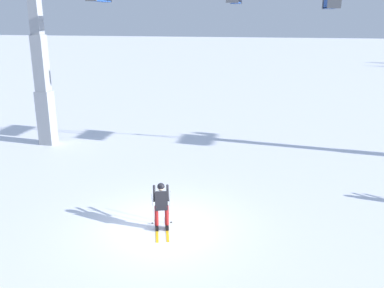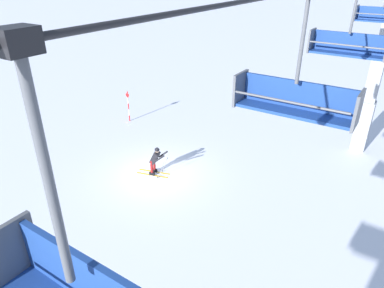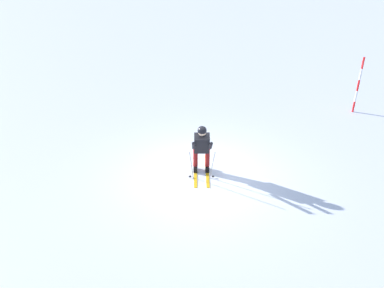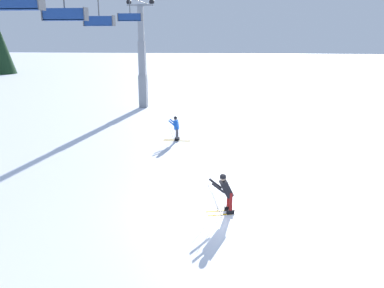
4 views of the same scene
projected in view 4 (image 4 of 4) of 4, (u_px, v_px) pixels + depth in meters
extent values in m
plane|color=white|center=(224.00, 212.00, 15.06)|extent=(260.00, 260.00, 0.00)
cube|color=yellow|center=(230.00, 214.00, 14.91)|extent=(0.57, 1.69, 0.01)
cube|color=black|center=(230.00, 212.00, 14.89)|extent=(0.18, 0.30, 0.16)
cylinder|color=maroon|center=(231.00, 201.00, 14.78)|extent=(0.13, 0.13, 0.69)
cube|color=yellow|center=(228.00, 210.00, 15.24)|extent=(0.57, 1.69, 0.01)
cube|color=black|center=(228.00, 208.00, 15.22)|extent=(0.18, 0.30, 0.16)
cylinder|color=maroon|center=(228.00, 198.00, 15.10)|extent=(0.13, 0.13, 0.69)
cube|color=black|center=(226.00, 188.00, 14.79)|extent=(0.55, 0.61, 0.69)
sphere|color=beige|center=(223.00, 178.00, 14.66)|extent=(0.23, 0.23, 0.23)
sphere|color=black|center=(223.00, 177.00, 14.65)|extent=(0.25, 0.25, 0.25)
cylinder|color=black|center=(218.00, 188.00, 14.48)|extent=(0.23, 0.52, 0.45)
cylinder|color=gray|center=(217.00, 205.00, 14.60)|extent=(0.26, 0.42, 1.20)
cylinder|color=black|center=(222.00, 215.00, 14.70)|extent=(0.07, 0.07, 0.01)
cylinder|color=black|center=(215.00, 184.00, 14.92)|extent=(0.23, 0.52, 0.45)
cylinder|color=gray|center=(214.00, 199.00, 15.12)|extent=(0.04, 0.48, 1.20)
cylinder|color=black|center=(218.00, 208.00, 15.31)|extent=(0.07, 0.07, 0.01)
cube|color=gray|center=(143.00, 91.00, 36.34)|extent=(0.71, 0.71, 2.96)
cube|color=gray|center=(142.00, 58.00, 35.55)|extent=(0.59, 0.59, 2.96)
cube|color=gray|center=(141.00, 24.00, 34.76)|extent=(0.48, 0.48, 2.96)
cube|color=gray|center=(140.00, 5.00, 34.34)|extent=(0.28, 2.38, 0.18)
cylinder|color=black|center=(129.00, 2.00, 34.38)|extent=(0.10, 0.44, 0.44)
cylinder|color=black|center=(152.00, 2.00, 34.16)|extent=(0.10, 0.44, 0.44)
cube|color=navy|center=(18.00, 9.00, 15.34)|extent=(0.45, 1.96, 0.06)
cube|color=navy|center=(14.00, 1.00, 15.08)|extent=(0.06, 1.96, 0.55)
cylinder|color=#4C4F54|center=(21.00, 2.00, 15.55)|extent=(0.04, 1.86, 0.04)
cube|color=#4C4F54|center=(41.00, 2.00, 15.16)|extent=(0.57, 0.05, 0.63)
cube|color=navy|center=(65.00, 20.00, 19.56)|extent=(0.45, 2.16, 0.06)
cube|color=navy|center=(63.00, 14.00, 19.30)|extent=(0.06, 2.16, 0.55)
cylinder|color=#4C4F54|center=(67.00, 14.00, 19.77)|extent=(0.04, 2.05, 0.04)
cube|color=#4C4F54|center=(44.00, 14.00, 19.60)|extent=(0.57, 0.05, 0.63)
cube|color=#4C4F54|center=(86.00, 14.00, 19.37)|extent=(0.57, 0.05, 0.63)
cylinder|color=#4C4F54|center=(98.00, 2.00, 24.02)|extent=(0.07, 0.07, 1.68)
cube|color=navy|center=(100.00, 25.00, 24.39)|extent=(0.45, 1.83, 0.06)
cube|color=navy|center=(98.00, 21.00, 24.13)|extent=(0.06, 1.83, 0.55)
cylinder|color=#4C4F54|center=(101.00, 21.00, 24.60)|extent=(0.04, 1.74, 0.04)
cube|color=#4C4F54|center=(85.00, 21.00, 24.41)|extent=(0.57, 0.05, 0.63)
cube|color=#4C4F54|center=(114.00, 21.00, 24.22)|extent=(0.57, 0.05, 0.63)
cylinder|color=#4C4F54|center=(130.00, 6.00, 31.00)|extent=(0.07, 0.07, 1.17)
cube|color=navy|center=(130.00, 21.00, 31.30)|extent=(0.45, 1.87, 0.06)
cube|color=navy|center=(130.00, 17.00, 31.04)|extent=(0.06, 1.87, 0.55)
cylinder|color=#4C4F54|center=(131.00, 17.00, 31.51)|extent=(0.04, 1.78, 0.04)
cube|color=#4C4F54|center=(119.00, 17.00, 31.33)|extent=(0.57, 0.05, 0.63)
cube|color=#4C4F54|center=(142.00, 17.00, 31.13)|extent=(0.57, 0.05, 0.63)
cube|color=yellow|center=(177.00, 141.00, 25.13)|extent=(0.10, 1.78, 0.01)
cube|color=black|center=(177.00, 140.00, 25.11)|extent=(0.11, 0.28, 0.16)
cylinder|color=#4C4C51|center=(177.00, 133.00, 24.99)|extent=(0.13, 0.13, 0.75)
cube|color=yellow|center=(177.00, 140.00, 25.41)|extent=(0.10, 1.78, 0.01)
cube|color=black|center=(177.00, 138.00, 25.39)|extent=(0.11, 0.28, 0.16)
cylinder|color=#4C4C51|center=(177.00, 132.00, 25.27)|extent=(0.13, 0.13, 0.75)
cube|color=blue|center=(176.00, 125.00, 25.00)|extent=(0.42, 0.34, 0.59)
sphere|color=#997051|center=(176.00, 118.00, 24.90)|extent=(0.20, 0.20, 0.20)
sphere|color=black|center=(175.00, 118.00, 24.89)|extent=(0.22, 0.22, 0.22)
cylinder|color=blue|center=(172.00, 123.00, 24.78)|extent=(0.09, 0.46, 0.40)
cylinder|color=gray|center=(172.00, 134.00, 24.91)|extent=(0.12, 0.39, 1.06)
cylinder|color=black|center=(174.00, 141.00, 24.97)|extent=(0.07, 0.07, 0.01)
cylinder|color=blue|center=(173.00, 122.00, 25.22)|extent=(0.09, 0.46, 0.40)
cylinder|color=gray|center=(173.00, 132.00, 25.44)|extent=(0.12, 0.39, 1.06)
cylinder|color=black|center=(176.00, 138.00, 25.58)|extent=(0.07, 0.07, 0.01)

